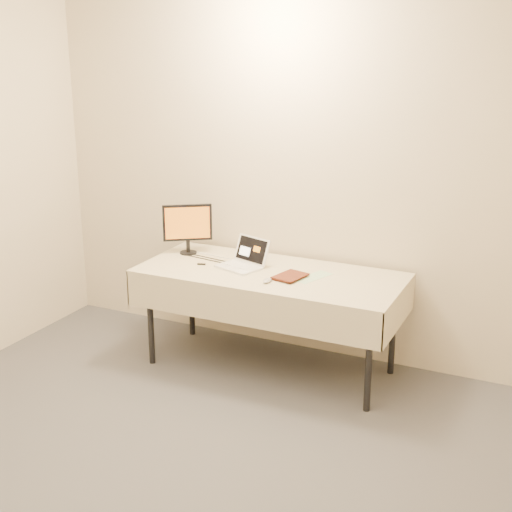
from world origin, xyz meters
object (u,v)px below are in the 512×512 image
at_px(laptop, 244,260).
at_px(monitor, 187,225).
at_px(table, 270,280).
at_px(book, 280,260).

distance_m(laptop, monitor, 0.57).
bearing_deg(table, book, -23.93).
bearing_deg(book, table, 169.68).
xyz_separation_m(monitor, book, (0.84, -0.18, -0.11)).
height_order(monitor, book, monitor).
xyz_separation_m(table, book, (0.09, -0.04, 0.18)).
bearing_deg(table, monitor, 169.28).
distance_m(table, book, 0.20).
bearing_deg(book, monitor, -178.67).
height_order(table, laptop, laptop).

